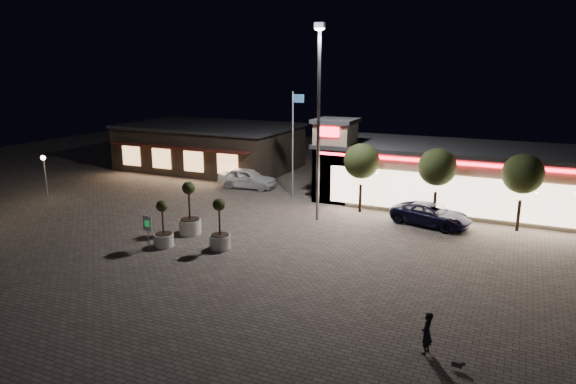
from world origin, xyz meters
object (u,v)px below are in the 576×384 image
at_px(valet_sign, 148,226).
at_px(planter_mid, 163,232).
at_px(white_sedan, 247,178).
at_px(planter_left, 190,218).
at_px(pickup_truck, 431,214).
at_px(pedestrian, 427,333).

bearing_deg(valet_sign, planter_mid, 70.14).
relative_size(white_sedan, planter_mid, 1.83).
bearing_deg(valet_sign, planter_left, 84.22).
bearing_deg(pickup_truck, planter_mid, 143.85).
distance_m(white_sedan, planter_left, 12.11).
xyz_separation_m(pedestrian, planter_mid, (-15.31, 5.05, 0.05)).
xyz_separation_m(planter_left, valet_sign, (-0.34, -3.40, 0.40)).
bearing_deg(pickup_truck, planter_left, 136.42).
bearing_deg(white_sedan, pickup_truck, -109.40).
height_order(pickup_truck, valet_sign, valet_sign).
bearing_deg(pedestrian, white_sedan, -127.56).
height_order(planter_left, planter_mid, planter_left).
distance_m(white_sedan, pedestrian, 26.41).
height_order(planter_mid, valet_sign, planter_mid).
relative_size(planter_mid, valet_sign, 1.34).
bearing_deg(pickup_truck, valet_sign, 145.50).
bearing_deg(valet_sign, pickup_truck, 40.19).
bearing_deg(planter_mid, pickup_truck, 38.54).
distance_m(planter_mid, valet_sign, 1.11).
xyz_separation_m(pedestrian, valet_sign, (-15.63, 4.16, 0.61)).
xyz_separation_m(white_sedan, planter_left, (2.65, -11.81, 0.16)).
bearing_deg(pedestrian, pickup_truck, -161.41).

